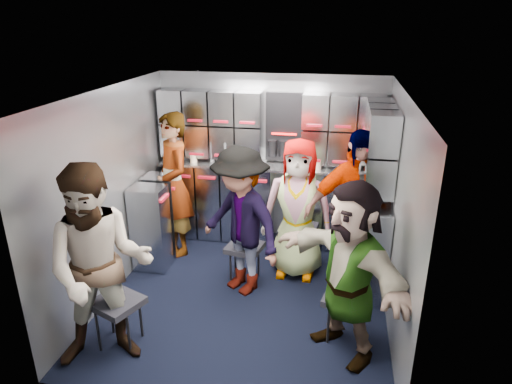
% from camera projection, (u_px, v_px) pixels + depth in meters
% --- Properties ---
extents(floor, '(3.00, 3.00, 0.00)m').
position_uv_depth(floor, '(247.00, 295.00, 4.78)').
color(floor, black).
rests_on(floor, ground).
extents(wall_back, '(2.80, 0.04, 2.10)m').
position_uv_depth(wall_back, '(270.00, 158.00, 5.77)').
color(wall_back, '#969CA4').
rests_on(wall_back, ground).
extents(wall_left, '(0.04, 3.00, 2.10)m').
position_uv_depth(wall_left, '(112.00, 193.00, 4.64)').
color(wall_left, '#969CA4').
rests_on(wall_left, ground).
extents(wall_right, '(0.04, 3.00, 2.10)m').
position_uv_depth(wall_right, '(397.00, 214.00, 4.16)').
color(wall_right, '#969CA4').
rests_on(wall_right, ground).
extents(ceiling, '(2.80, 3.00, 0.02)m').
position_uv_depth(ceiling, '(246.00, 93.00, 4.02)').
color(ceiling, silver).
rests_on(ceiling, wall_back).
extents(cart_bank_back, '(2.68, 0.38, 0.99)m').
position_uv_depth(cart_bank_back, '(267.00, 205.00, 5.78)').
color(cart_bank_back, '#9EA4AE').
rests_on(cart_bank_back, ground).
extents(cart_bank_left, '(0.38, 0.76, 0.99)m').
position_uv_depth(cart_bank_left, '(157.00, 221.00, 5.32)').
color(cart_bank_left, '#9EA4AE').
rests_on(cart_bank_left, ground).
extents(counter, '(2.68, 0.42, 0.03)m').
position_uv_depth(counter, '(268.00, 166.00, 5.59)').
color(counter, '#B3B6BB').
rests_on(counter, cart_bank_back).
extents(locker_bank_back, '(2.68, 0.28, 0.82)m').
position_uv_depth(locker_bank_back, '(269.00, 127.00, 5.48)').
color(locker_bank_back, '#9EA4AE').
rests_on(locker_bank_back, wall_back).
extents(locker_bank_right, '(0.28, 1.00, 0.82)m').
position_uv_depth(locker_bank_right, '(379.00, 146.00, 4.67)').
color(locker_bank_right, '#9EA4AE').
rests_on(locker_bank_right, wall_right).
extents(right_cabinet, '(0.28, 1.20, 1.00)m').
position_uv_depth(right_cabinet, '(371.00, 237.00, 4.94)').
color(right_cabinet, '#9EA4AE').
rests_on(right_cabinet, ground).
extents(coffee_niche, '(0.46, 0.16, 0.84)m').
position_uv_depth(coffee_niche, '(284.00, 128.00, 5.51)').
color(coffee_niche, black).
rests_on(coffee_niche, wall_back).
extents(red_latch_strip, '(2.60, 0.02, 0.03)m').
position_uv_depth(red_latch_strip, '(265.00, 182.00, 5.46)').
color(red_latch_strip, maroon).
rests_on(red_latch_strip, cart_bank_back).
extents(jump_seat_near_left, '(0.50, 0.49, 0.46)m').
position_uv_depth(jump_seat_near_left, '(117.00, 305.00, 3.94)').
color(jump_seat_near_left, black).
rests_on(jump_seat_near_left, ground).
extents(jump_seat_mid_left, '(0.42, 0.40, 0.43)m').
position_uv_depth(jump_seat_mid_left, '(245.00, 249.00, 4.93)').
color(jump_seat_mid_left, black).
rests_on(jump_seat_mid_left, ground).
extents(jump_seat_center, '(0.45, 0.43, 0.49)m').
position_uv_depth(jump_seat_center, '(298.00, 231.00, 5.22)').
color(jump_seat_center, black).
rests_on(jump_seat_center, ground).
extents(jump_seat_mid_right, '(0.49, 0.47, 0.46)m').
position_uv_depth(jump_seat_mid_right, '(350.00, 245.00, 4.95)').
color(jump_seat_mid_right, black).
rests_on(jump_seat_mid_right, ground).
extents(jump_seat_near_right, '(0.43, 0.42, 0.43)m').
position_uv_depth(jump_seat_near_right, '(345.00, 300.00, 4.04)').
color(jump_seat_near_right, black).
rests_on(jump_seat_near_right, ground).
extents(attendant_standing, '(0.72, 0.75, 1.73)m').
position_uv_depth(attendant_standing, '(174.00, 185.00, 5.39)').
color(attendant_standing, black).
rests_on(attendant_standing, ground).
extents(attendant_arc_a, '(1.02, 0.92, 1.74)m').
position_uv_depth(attendant_arc_a, '(100.00, 269.00, 3.61)').
color(attendant_arc_a, black).
rests_on(attendant_arc_a, ground).
extents(attendant_arc_b, '(1.17, 1.06, 1.58)m').
position_uv_depth(attendant_arc_b, '(241.00, 222.00, 4.62)').
color(attendant_arc_b, black).
rests_on(attendant_arc_b, ground).
extents(attendant_arc_c, '(0.78, 0.53, 1.56)m').
position_uv_depth(attendant_arc_c, '(298.00, 209.00, 4.93)').
color(attendant_arc_c, black).
rests_on(attendant_arc_c, ground).
extents(attendant_arc_d, '(1.10, 0.69, 1.74)m').
position_uv_depth(attendant_arc_d, '(353.00, 213.00, 4.62)').
color(attendant_arc_d, black).
rests_on(attendant_arc_d, ground).
extents(attendant_arc_e, '(1.35, 1.37, 1.57)m').
position_uv_depth(attendant_arc_e, '(349.00, 271.00, 3.73)').
color(attendant_arc_e, black).
rests_on(attendant_arc_e, ground).
extents(bottle_left, '(0.06, 0.06, 0.27)m').
position_uv_depth(bottle_left, '(212.00, 152.00, 5.61)').
color(bottle_left, white).
rests_on(bottle_left, counter).
extents(bottle_mid, '(0.07, 0.07, 0.27)m').
position_uv_depth(bottle_mid, '(226.00, 153.00, 5.58)').
color(bottle_mid, white).
rests_on(bottle_mid, counter).
extents(bottle_right, '(0.06, 0.06, 0.23)m').
position_uv_depth(bottle_right, '(364.00, 162.00, 5.31)').
color(bottle_right, white).
rests_on(bottle_right, counter).
extents(cup_left, '(0.08, 0.08, 0.10)m').
position_uv_depth(cup_left, '(194.00, 158.00, 5.67)').
color(cup_left, beige).
rests_on(cup_left, counter).
extents(cup_right, '(0.07, 0.07, 0.11)m').
position_uv_depth(cup_right, '(318.00, 165.00, 5.41)').
color(cup_right, beige).
rests_on(cup_right, counter).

